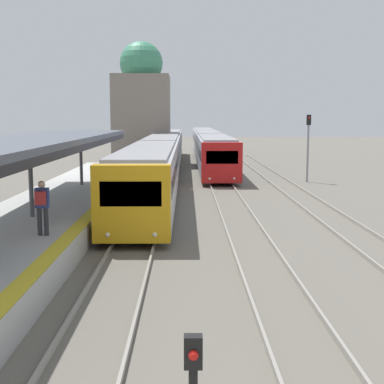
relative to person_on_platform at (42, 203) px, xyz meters
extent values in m
cube|color=#4C515B|center=(-1.22, 3.15, 1.74)|extent=(4.00, 22.97, 0.20)
cube|color=black|center=(0.74, 3.15, 1.52)|extent=(0.08, 22.97, 0.24)
cylinder|color=#47474C|center=(-1.22, 3.15, 0.33)|extent=(0.16, 0.16, 2.62)
cylinder|color=#47474C|center=(-1.22, 12.34, 0.33)|extent=(0.16, 0.16, 2.62)
cylinder|color=#2D2D33|center=(-0.10, 0.04, -0.56)|extent=(0.14, 0.14, 0.85)
cylinder|color=#2D2D33|center=(0.10, 0.04, -0.56)|extent=(0.14, 0.14, 0.85)
cube|color=navy|center=(0.00, 0.04, 0.16)|extent=(0.40, 0.22, 0.60)
sphere|color=tan|center=(0.00, 0.04, 0.57)|extent=(0.22, 0.22, 0.22)
cube|color=#B22828|center=(0.00, -0.16, 0.18)|extent=(0.30, 0.18, 0.40)
cube|color=gold|center=(2.51, 1.81, -0.29)|extent=(2.61, 0.70, 2.60)
cube|color=black|center=(2.51, 1.48, 0.07)|extent=(2.03, 0.04, 0.83)
sphere|color=#EFEACC|center=(1.73, 1.47, -1.29)|extent=(0.16, 0.16, 0.16)
sphere|color=#EFEACC|center=(3.29, 1.47, -1.29)|extent=(0.16, 0.16, 0.16)
cube|color=#B7B7BC|center=(2.51, 9.95, -0.29)|extent=(2.61, 15.57, 2.60)
cube|color=gray|center=(2.51, 9.95, 1.07)|extent=(2.30, 15.26, 0.12)
cube|color=black|center=(2.51, 9.95, -0.01)|extent=(2.63, 14.32, 0.68)
cylinder|color=black|center=(1.40, 4.89, -1.51)|extent=(0.12, 0.70, 0.70)
cylinder|color=black|center=(3.62, 4.89, -1.51)|extent=(0.12, 0.70, 0.70)
cylinder|color=black|center=(1.40, 15.01, -1.51)|extent=(0.12, 0.70, 0.70)
cylinder|color=black|center=(3.62, 15.01, -1.51)|extent=(0.12, 0.70, 0.70)
cube|color=#B7B7BC|center=(2.51, 25.87, -0.29)|extent=(2.61, 15.57, 2.60)
cube|color=gray|center=(2.51, 25.87, 1.07)|extent=(2.30, 15.26, 0.12)
cube|color=black|center=(2.51, 25.87, -0.01)|extent=(2.63, 14.32, 0.68)
cylinder|color=black|center=(1.40, 20.81, -1.51)|extent=(0.12, 0.70, 0.70)
cylinder|color=black|center=(3.62, 20.81, -1.51)|extent=(0.12, 0.70, 0.70)
cylinder|color=black|center=(1.40, 30.93, -1.51)|extent=(0.12, 0.70, 0.70)
cylinder|color=black|center=(3.62, 30.93, -1.51)|extent=(0.12, 0.70, 0.70)
cube|color=#B7B7BC|center=(2.51, 41.79, -0.29)|extent=(2.61, 15.57, 2.60)
cube|color=gray|center=(2.51, 41.79, 1.07)|extent=(2.30, 15.26, 0.12)
cube|color=black|center=(2.51, 41.79, -0.01)|extent=(2.63, 14.32, 0.68)
cylinder|color=black|center=(1.40, 36.73, -1.51)|extent=(0.12, 0.70, 0.70)
cylinder|color=black|center=(3.62, 36.73, -1.51)|extent=(0.12, 0.70, 0.70)
cylinder|color=black|center=(1.40, 46.85, -1.51)|extent=(0.12, 0.70, 0.70)
cylinder|color=black|center=(3.62, 46.85, -1.51)|extent=(0.12, 0.70, 0.70)
cube|color=red|center=(6.60, 18.14, -0.31)|extent=(2.60, 0.70, 2.58)
cube|color=black|center=(6.60, 17.81, 0.05)|extent=(2.03, 0.04, 0.82)
sphere|color=#EFEACC|center=(5.82, 17.80, -1.29)|extent=(0.16, 0.16, 0.16)
sphere|color=#EFEACC|center=(7.38, 17.80, -1.29)|extent=(0.16, 0.16, 0.16)
cube|color=#A8ADB7|center=(6.60, 25.69, -0.31)|extent=(2.60, 14.40, 2.58)
cube|color=gray|center=(6.60, 25.69, 1.04)|extent=(2.29, 14.11, 0.12)
cube|color=black|center=(6.60, 25.69, -0.02)|extent=(2.62, 13.25, 0.67)
cylinder|color=black|center=(5.50, 21.01, -1.51)|extent=(0.12, 0.70, 0.70)
cylinder|color=black|center=(7.71, 21.01, -1.51)|extent=(0.12, 0.70, 0.70)
cylinder|color=black|center=(5.50, 30.37, -1.51)|extent=(0.12, 0.70, 0.70)
cylinder|color=black|center=(7.71, 30.37, -1.51)|extent=(0.12, 0.70, 0.70)
cube|color=#A8ADB7|center=(6.60, 40.43, -0.31)|extent=(2.60, 14.40, 2.58)
cube|color=gray|center=(6.60, 40.43, 1.04)|extent=(2.29, 14.11, 0.12)
cube|color=black|center=(6.60, 40.43, -0.02)|extent=(2.62, 13.25, 0.67)
cylinder|color=black|center=(5.50, 35.75, -1.51)|extent=(0.12, 0.70, 0.70)
cylinder|color=black|center=(7.71, 35.75, -1.51)|extent=(0.12, 0.70, 0.70)
cylinder|color=black|center=(5.50, 45.11, -1.51)|extent=(0.12, 0.70, 0.70)
cylinder|color=black|center=(7.71, 45.11, -1.51)|extent=(0.12, 0.70, 0.70)
cube|color=#A8ADB7|center=(6.60, 55.18, -0.31)|extent=(2.60, 14.40, 2.58)
cube|color=gray|center=(6.60, 55.18, 1.04)|extent=(2.29, 14.11, 0.12)
cube|color=black|center=(6.60, 55.18, -0.02)|extent=(2.62, 13.25, 0.67)
cylinder|color=black|center=(5.50, 50.50, -1.51)|extent=(0.12, 0.70, 0.70)
cylinder|color=black|center=(7.71, 50.50, -1.51)|extent=(0.12, 0.70, 0.70)
cylinder|color=black|center=(5.50, 59.86, -1.51)|extent=(0.12, 0.70, 0.70)
cylinder|color=black|center=(7.71, 59.86, -1.51)|extent=(0.12, 0.70, 0.70)
cube|color=black|center=(4.41, -10.45, 0.08)|extent=(0.20, 0.14, 0.36)
sphere|color=red|center=(4.41, -10.54, 0.08)|extent=(0.11, 0.11, 0.11)
cylinder|color=gray|center=(12.67, 20.65, 0.44)|extent=(0.14, 0.14, 4.60)
cube|color=black|center=(12.67, 20.65, 2.39)|extent=(0.28, 0.20, 0.70)
sphere|color=red|center=(12.67, 20.53, 2.53)|extent=(0.14, 0.14, 0.14)
cube|color=slate|center=(0.13, 35.25, 2.30)|extent=(5.24, 5.24, 8.33)
sphere|color=#3D8966|center=(0.13, 35.25, 7.57)|extent=(4.03, 4.03, 4.03)
camera|label=1|loc=(4.34, -15.86, 2.56)|focal=50.00mm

